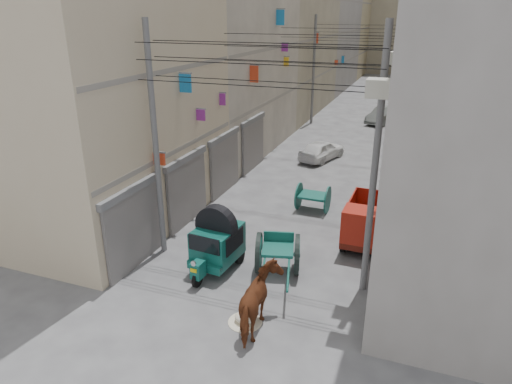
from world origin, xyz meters
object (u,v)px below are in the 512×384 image
at_px(second_cart, 313,197).
at_px(horse, 260,303).
at_px(mini_truck, 365,226).
at_px(auto_rickshaw, 217,241).
at_px(tonga_cart, 278,253).
at_px(feed_sack, 245,318).
at_px(distant_car_green, 381,89).
at_px(distant_car_white, 322,150).
at_px(distant_car_grey, 383,115).

relative_size(second_cart, horse, 0.66).
bearing_deg(mini_truck, auto_rickshaw, -142.22).
bearing_deg(mini_truck, horse, -107.47).
distance_m(tonga_cart, feed_sack, 2.94).
bearing_deg(distant_car_green, tonga_cart, 91.84).
bearing_deg(distant_car_white, distant_car_green, -73.26).
distance_m(horse, distant_car_green, 40.65).
height_order(tonga_cart, distant_car_grey, tonga_cart).
height_order(feed_sack, distant_car_white, distant_car_white).
xyz_separation_m(auto_rickshaw, feed_sack, (1.97, -2.41, -0.88)).
height_order(auto_rickshaw, mini_truck, mini_truck).
bearing_deg(tonga_cart, mini_truck, 34.55).
height_order(tonga_cart, distant_car_green, tonga_cart).
bearing_deg(distant_car_grey, feed_sack, -72.43).
height_order(tonga_cart, mini_truck, mini_truck).
relative_size(mini_truck, second_cart, 2.30).
xyz_separation_m(mini_truck, feed_sack, (-2.45, -5.72, -0.70)).
distance_m(second_cart, distant_car_white, 7.58).
bearing_deg(feed_sack, distant_car_white, 95.22).
height_order(distant_car_grey, distant_car_green, distant_car_grey).
relative_size(mini_truck, distant_car_white, 0.91).
distance_m(distant_car_white, distant_car_grey, 11.31).
height_order(tonga_cart, second_cart, tonga_cart).
bearing_deg(distant_car_white, second_cart, 118.37).
xyz_separation_m(second_cart, feed_sack, (0.12, -8.28, -0.49)).
height_order(auto_rickshaw, distant_car_green, auto_rickshaw).
bearing_deg(distant_car_grey, auto_rickshaw, -77.23).
xyz_separation_m(tonga_cart, horse, (0.48, -3.03, 0.17)).
bearing_deg(second_cart, distant_car_white, 100.88).
relative_size(mini_truck, feed_sack, 5.25).
bearing_deg(feed_sack, distant_car_green, 91.05).
height_order(mini_truck, feed_sack, mini_truck).
bearing_deg(auto_rickshaw, distant_car_grey, 88.12).
height_order(auto_rickshaw, second_cart, auto_rickshaw).
xyz_separation_m(auto_rickshaw, second_cart, (1.86, 5.87, -0.39)).
height_order(second_cart, distant_car_white, second_cart).
height_order(second_cart, horse, horse).
xyz_separation_m(feed_sack, horse, (0.50, -0.14, 0.73)).
bearing_deg(tonga_cart, feed_sack, -105.26).
xyz_separation_m(mini_truck, distant_car_green, (-3.19, 34.76, -0.27)).
bearing_deg(auto_rickshaw, distant_car_white, 92.59).
xyz_separation_m(horse, distant_car_green, (-1.24, 40.63, -0.30)).
relative_size(auto_rickshaw, feed_sack, 4.19).
relative_size(feed_sack, horse, 0.29).
bearing_deg(tonga_cart, distant_car_green, 76.28).
xyz_separation_m(feed_sack, distant_car_grey, (0.93, 26.80, 0.48)).
bearing_deg(horse, mini_truck, -115.98).
bearing_deg(distant_car_green, second_cart, 91.79).
bearing_deg(distant_car_white, tonga_cart, 114.82).
bearing_deg(distant_car_white, mini_truck, 129.56).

